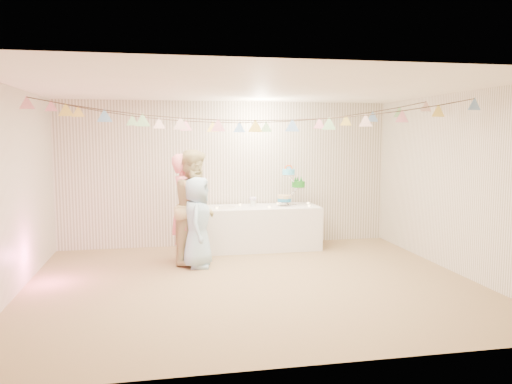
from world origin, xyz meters
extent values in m
plane|color=olive|center=(0.00, 0.00, 0.00)|extent=(6.00, 6.00, 0.00)
plane|color=white|center=(0.00, 0.00, 2.60)|extent=(6.00, 6.00, 0.00)
plane|color=silver|center=(0.00, 2.50, 1.30)|extent=(6.00, 6.00, 0.00)
plane|color=silver|center=(0.00, -2.50, 1.30)|extent=(6.00, 6.00, 0.00)
plane|color=silver|center=(-3.00, 0.00, 1.30)|extent=(5.00, 5.00, 0.00)
plane|color=silver|center=(3.00, 0.00, 1.30)|extent=(5.00, 5.00, 0.00)
cube|color=silver|center=(0.53, 2.03, 0.38)|extent=(2.01, 0.80, 0.75)
cylinder|color=white|center=(-0.12, 1.98, 0.76)|extent=(0.36, 0.36, 0.02)
imported|color=pink|center=(-0.83, 1.36, 0.85)|extent=(0.41, 0.63, 1.71)
imported|color=tan|center=(-0.67, 1.27, 0.89)|extent=(0.95, 1.05, 1.78)
imported|color=#96BBD4|center=(-0.67, 0.99, 0.69)|extent=(0.55, 0.74, 1.37)
cylinder|color=#FFD88C|center=(-0.27, 1.88, 0.77)|extent=(0.04, 0.04, 0.03)
cylinder|color=#FFD88C|center=(0.18, 2.21, 0.77)|extent=(0.04, 0.04, 0.03)
cylinder|color=#FFD88C|center=(0.63, 1.81, 0.77)|extent=(0.04, 0.04, 0.03)
cylinder|color=#FFD88C|center=(0.88, 2.25, 0.77)|extent=(0.04, 0.04, 0.03)
cylinder|color=#FFD88C|center=(1.35, 1.85, 0.77)|extent=(0.04, 0.04, 0.03)
cylinder|color=#FFD88C|center=(1.43, 2.18, 0.77)|extent=(0.04, 0.04, 0.03)
camera|label=1|loc=(-1.19, -6.46, 1.98)|focal=35.00mm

